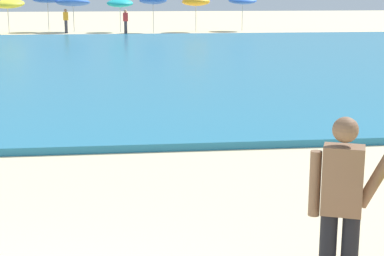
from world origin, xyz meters
The scene contains 11 objects.
sea centered at (0.00, 20.23, 0.07)m, with size 120.00×28.00×0.14m, color teal.
surfer_with_board centered at (2.74, 0.64, 1.02)m, with size 1.30×2.30×1.73m.
beach_umbrella_2 centered at (-6.52, 37.24, 1.93)m, with size 2.18×2.22×2.32m.
beach_umbrella_3 centered at (-4.16, 39.01, 2.12)m, with size 1.96×1.97×2.34m.
beach_umbrella_4 centered at (-2.42, 38.53, 1.96)m, with size 2.28×2.31×2.31m.
beach_umbrella_5 centered at (0.72, 38.24, 1.91)m, with size 1.78×1.81×2.25m.
beach_umbrella_6 centered at (2.91, 37.11, 2.10)m, with size 1.83×1.85×2.39m.
beach_umbrella_7 centered at (5.84, 37.67, 2.02)m, with size 1.90×1.92×2.33m.
beach_umbrella_8 centered at (9.22, 38.55, 2.06)m, with size 1.98×2.00×2.36m.
beachgoer_near_row_left centered at (-2.85, 37.34, 0.84)m, with size 0.32×0.20×1.58m.
beachgoer_near_row_mid centered at (1.05, 35.63, 0.84)m, with size 0.32×0.20×1.58m.
Camera 1 is at (0.70, -4.05, 2.76)m, focal length 56.96 mm.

